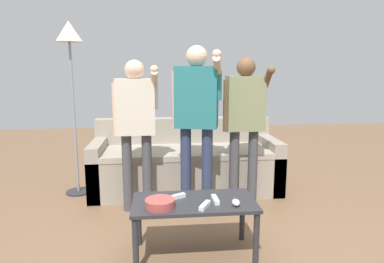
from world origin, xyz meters
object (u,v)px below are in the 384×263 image
floor_lamp (70,50)px  player_center (197,110)px  coffee_table (194,209)px  player_left (136,118)px  game_remote_wand_spare (177,197)px  game_remote_wand_far (215,200)px  snack_bowl (160,203)px  player_right (245,114)px  game_remote_wand_near (205,205)px  game_remote_nunchuk (236,202)px  couch (185,164)px

floor_lamp → player_center: 1.56m
coffee_table → player_left: player_left is taller
player_left → game_remote_wand_spare: bearing=-68.1°
coffee_table → game_remote_wand_far: game_remote_wand_far is taller
snack_bowl → player_right: size_ratio=0.14×
game_remote_wand_near → game_remote_wand_spare: size_ratio=1.03×
snack_bowl → floor_lamp: bearing=120.6°
coffee_table → game_remote_wand_far: 0.18m
snack_bowl → player_left: 1.13m
floor_lamp → player_right: floor_lamp is taller
coffee_table → game_remote_wand_near: bearing=-64.3°
coffee_table → game_remote_wand_spare: bearing=154.9°
game_remote_nunchuk → game_remote_wand_spare: bearing=156.5°
game_remote_wand_far → coffee_table: bearing=169.6°
couch → snack_bowl: couch is taller
snack_bowl → player_right: player_right is taller
game_remote_wand_spare → player_center: bearing=72.7°
couch → game_remote_wand_near: 1.63m
game_remote_wand_spare → game_remote_wand_far: bearing=-17.3°
game_remote_wand_spare → game_remote_wand_near: bearing=-45.1°
game_remote_wand_far → floor_lamp: bearing=131.7°
couch → snack_bowl: (-0.31, -1.59, 0.16)m
floor_lamp → game_remote_wand_near: 2.34m
player_center → game_remote_wand_near: 1.12m
snack_bowl → couch: bearing=78.8°
snack_bowl → game_remote_wand_spare: bearing=50.9°
couch → coffee_table: (-0.06, -1.49, 0.07)m
floor_lamp → coffee_table: bearing=-51.3°
game_remote_wand_far → game_remote_nunchuk: bearing=-34.8°
player_right → game_remote_wand_spare: (-0.74, -0.88, -0.51)m
floor_lamp → snack_bowl: bearing=-59.4°
game_remote_wand_near → game_remote_wand_spare: 0.27m
couch → player_right: size_ratio=1.41×
player_center → player_left: bearing=172.8°
snack_bowl → game_remote_wand_near: 0.32m
floor_lamp → game_remote_wand_spare: bearing=-53.3°
couch → snack_bowl: size_ratio=10.10×
couch → game_remote_wand_far: bearing=-86.5°
coffee_table → snack_bowl: snack_bowl is taller
game_remote_nunchuk → player_center: bearing=100.3°
coffee_table → floor_lamp: (-1.18, 1.47, 1.24)m
game_remote_nunchuk → game_remote_wand_near: 0.23m
game_remote_wand_spare → snack_bowl: bearing=-129.1°
couch → player_center: size_ratio=1.32×
coffee_table → player_center: (0.12, 0.84, 0.65)m
snack_bowl → floor_lamp: floor_lamp is taller
coffee_table → game_remote_nunchuk: (0.29, -0.12, 0.09)m
player_left → game_remote_wand_spare: (0.34, -0.85, -0.49)m
player_right → game_remote_wand_near: (-0.56, -1.07, -0.51)m
player_left → game_remote_wand_near: size_ratio=9.94×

